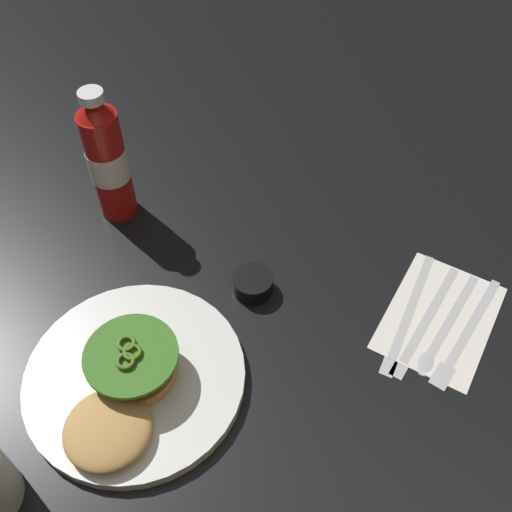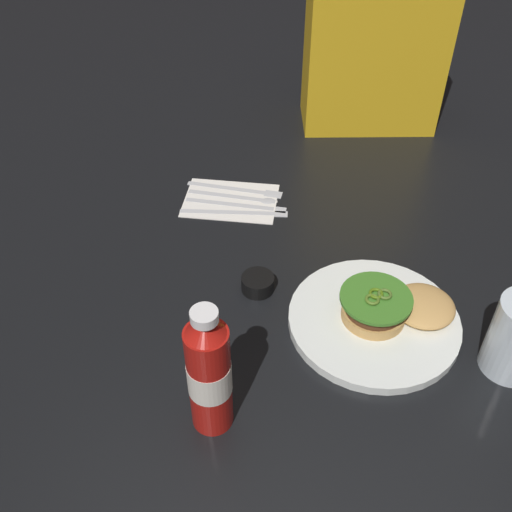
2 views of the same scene
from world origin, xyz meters
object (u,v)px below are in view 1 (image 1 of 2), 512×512
at_px(ketchup_bottle, 107,160).
at_px(napkin, 440,317).
at_px(butter_knife, 423,325).
at_px(spoon_utensil, 441,335).
at_px(burger_sandwich, 124,387).
at_px(dinner_plate, 135,377).
at_px(condiment_cup, 253,284).
at_px(steak_knife, 407,318).
at_px(fork_utensil, 463,339).

height_order(ketchup_bottle, napkin, ketchup_bottle).
xyz_separation_m(ketchup_bottle, butter_knife, (0.04, 0.49, -0.10)).
distance_m(butter_knife, spoon_utensil, 0.03).
bearing_deg(burger_sandwich, napkin, 128.71).
height_order(dinner_plate, condiment_cup, condiment_cup).
bearing_deg(napkin, steak_knife, -62.87).
bearing_deg(spoon_utensil, ketchup_bottle, -94.96).
height_order(condiment_cup, fork_utensil, condiment_cup).
distance_m(dinner_plate, burger_sandwich, 0.04).
bearing_deg(napkin, butter_knife, -37.39).
xyz_separation_m(napkin, butter_knife, (0.02, -0.02, 0.00)).
bearing_deg(dinner_plate, fork_utensil, 119.80).
height_order(ketchup_bottle, spoon_utensil, ketchup_bottle).
bearing_deg(steak_knife, butter_knife, 83.40).
relative_size(napkin, spoon_utensil, 1.02).
bearing_deg(steak_knife, burger_sandwich, -49.87).
bearing_deg(burger_sandwich, spoon_utensil, 124.82).
relative_size(burger_sandwich, fork_utensil, 0.94).
xyz_separation_m(burger_sandwich, butter_knife, (-0.24, 0.31, -0.03)).
relative_size(ketchup_bottle, fork_utensil, 1.09).
relative_size(dinner_plate, butter_knife, 1.34).
distance_m(ketchup_bottle, napkin, 0.52).
height_order(dinner_plate, napkin, dinner_plate).
bearing_deg(ketchup_bottle, dinner_plate, 34.29).
relative_size(napkin, steak_knife, 0.87).
bearing_deg(spoon_utensil, napkin, -167.16).
bearing_deg(fork_utensil, ketchup_bottle, -94.10).
relative_size(steak_knife, fork_utensil, 1.07).
distance_m(burger_sandwich, ketchup_bottle, 0.34).
relative_size(ketchup_bottle, butter_knife, 1.07).
distance_m(condiment_cup, fork_utensil, 0.29).
distance_m(butter_knife, fork_utensil, 0.05).
bearing_deg(burger_sandwich, steak_knife, 130.13).
bearing_deg(butter_knife, steak_knife, -96.60).
bearing_deg(napkin, fork_utensil, 55.06).
bearing_deg(napkin, dinner_plate, -54.80).
xyz_separation_m(burger_sandwich, spoon_utensil, (-0.23, 0.34, -0.03)).
distance_m(dinner_plate, spoon_utensil, 0.40).
bearing_deg(fork_utensil, dinner_plate, -60.20).
distance_m(napkin, butter_knife, 0.03).
xyz_separation_m(condiment_cup, butter_knife, (-0.03, 0.23, -0.01)).
height_order(burger_sandwich, ketchup_bottle, ketchup_bottle).
height_order(steak_knife, fork_utensil, same).
distance_m(napkin, steak_knife, 0.05).
bearing_deg(napkin, burger_sandwich, -51.29).
relative_size(burger_sandwich, condiment_cup, 3.36).
xyz_separation_m(steak_knife, fork_utensil, (0.00, 0.08, 0.00)).
xyz_separation_m(steak_knife, spoon_utensil, (0.01, 0.05, 0.00)).
xyz_separation_m(ketchup_bottle, napkin, (0.01, 0.51, -0.10)).
bearing_deg(dinner_plate, condiment_cup, 156.00).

